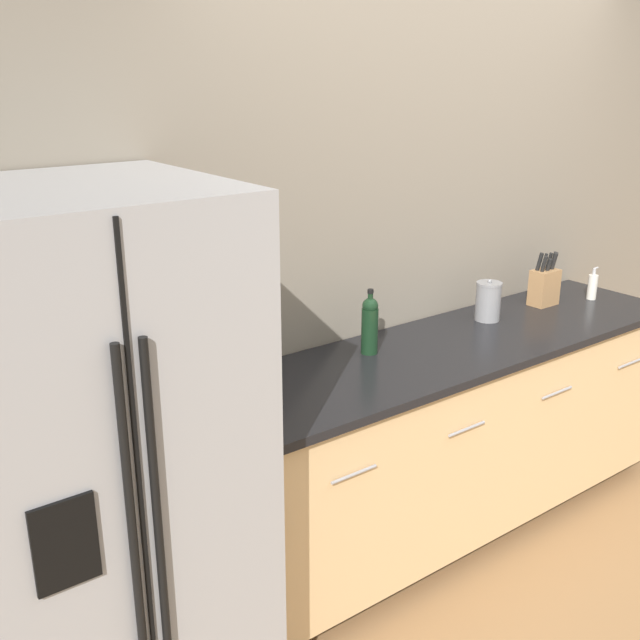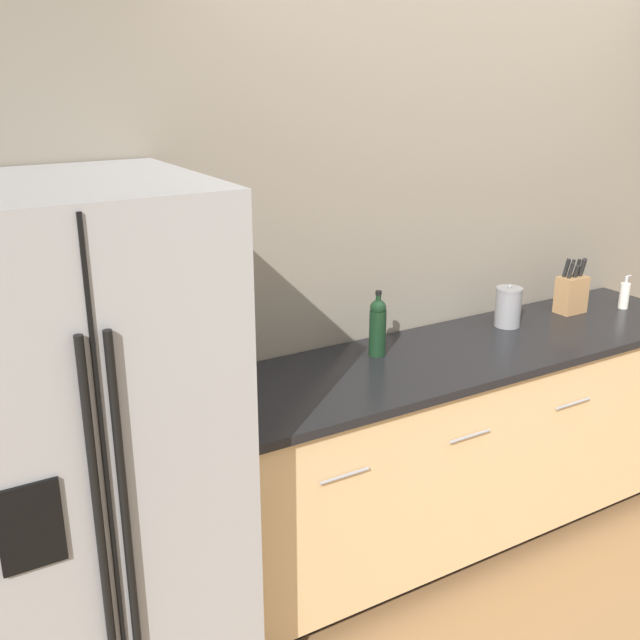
# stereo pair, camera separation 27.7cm
# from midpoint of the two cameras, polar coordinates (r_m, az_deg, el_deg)

# --- Properties ---
(ground_plane) EXTENTS (14.00, 14.00, 0.00)m
(ground_plane) POSITION_cam_midpoint_polar(r_m,az_deg,el_deg) (3.45, 17.25, -19.16)
(ground_plane) COLOR #997047
(wall_back) EXTENTS (10.00, 0.05, 2.60)m
(wall_back) POSITION_cam_midpoint_polar(r_m,az_deg,el_deg) (3.51, 5.65, 5.96)
(wall_back) COLOR gray
(wall_back) RESTS_ON ground_plane
(counter_unit) EXTENTS (2.43, 0.64, 0.93)m
(counter_unit) POSITION_cam_midpoint_polar(r_m,az_deg,el_deg) (3.51, 7.93, -8.58)
(counter_unit) COLOR black
(counter_unit) RESTS_ON ground_plane
(refrigerator) EXTENTS (0.89, 0.83, 1.77)m
(refrigerator) POSITION_cam_midpoint_polar(r_m,az_deg,el_deg) (2.46, -20.43, -11.46)
(refrigerator) COLOR #9E9EA0
(refrigerator) RESTS_ON ground_plane
(knife_block) EXTENTS (0.16, 0.09, 0.27)m
(knife_block) POSITION_cam_midpoint_polar(r_m,az_deg,el_deg) (3.87, 14.80, 2.54)
(knife_block) COLOR #A87A4C
(knife_block) RESTS_ON counter_unit
(wine_bottle) EXTENTS (0.07, 0.07, 0.28)m
(wine_bottle) POSITION_cam_midpoint_polar(r_m,az_deg,el_deg) (3.10, 1.27, -0.36)
(wine_bottle) COLOR black
(wine_bottle) RESTS_ON counter_unit
(soap_dispenser) EXTENTS (0.05, 0.05, 0.17)m
(soap_dispenser) POSITION_cam_midpoint_polar(r_m,az_deg,el_deg) (4.05, 18.23, 2.42)
(soap_dispenser) COLOR silver
(soap_dispenser) RESTS_ON counter_unit
(steel_canister) EXTENTS (0.12, 0.12, 0.20)m
(steel_canister) POSITION_cam_midpoint_polar(r_m,az_deg,el_deg) (3.58, 10.56, 1.39)
(steel_canister) COLOR gray
(steel_canister) RESTS_ON counter_unit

